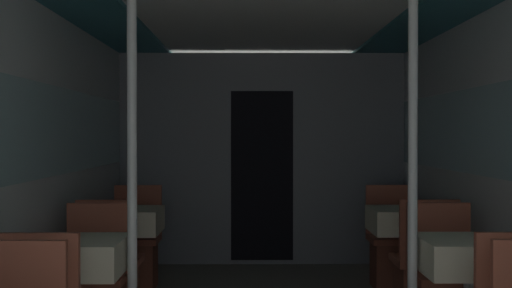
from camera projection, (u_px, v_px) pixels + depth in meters
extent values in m
cube|color=silver|center=(16.00, 177.00, 4.16)|extent=(0.05, 8.04, 2.18)
cube|color=#9EC6D1|center=(18.00, 130.00, 4.15)|extent=(0.03, 7.40, 0.62)
cube|color=slate|center=(262.00, 159.00, 7.37)|extent=(2.93, 0.08, 2.18)
cube|color=black|center=(262.00, 176.00, 7.32)|extent=(0.64, 0.01, 1.74)
cube|color=#B2B2B7|center=(72.00, 242.00, 4.00)|extent=(0.54, 0.54, 0.02)
cube|color=beige|center=(72.00, 256.00, 4.00)|extent=(0.58, 0.58, 0.19)
cube|color=#9E4C38|center=(34.00, 280.00, 3.28)|extent=(0.42, 0.04, 0.43)
cube|color=#9E4C38|center=(93.00, 278.00, 4.53)|extent=(0.42, 0.42, 0.05)
cube|color=#9E4C38|center=(99.00, 236.00, 4.71)|extent=(0.42, 0.04, 0.43)
cylinder|color=silver|center=(132.00, 179.00, 3.99)|extent=(0.06, 0.06, 2.18)
cylinder|color=#B7B7BC|center=(124.00, 256.00, 5.66)|extent=(0.09, 0.09, 0.71)
cube|color=#B2B2B7|center=(124.00, 210.00, 5.65)|extent=(0.54, 0.54, 0.02)
cube|color=beige|center=(124.00, 221.00, 5.65)|extent=(0.58, 0.58, 0.19)
cube|color=#9E4C38|center=(111.00, 261.00, 5.13)|extent=(0.42, 0.42, 0.05)
cube|color=#9E4C38|center=(106.00, 231.00, 4.94)|extent=(0.42, 0.04, 0.43)
cube|color=brown|center=(135.00, 265.00, 6.18)|extent=(0.36, 0.36, 0.40)
cube|color=#9E4C38|center=(135.00, 240.00, 6.18)|extent=(0.42, 0.42, 0.05)
cube|color=#9E4C38|center=(138.00, 209.00, 6.37)|extent=(0.42, 0.04, 0.43)
cube|color=#B2B2B7|center=(472.00, 241.00, 4.02)|extent=(0.54, 0.54, 0.02)
cube|color=beige|center=(472.00, 256.00, 4.02)|extent=(0.58, 0.58, 0.19)
cube|color=#9E4C38|center=(446.00, 277.00, 4.55)|extent=(0.42, 0.42, 0.05)
cube|color=#9E4C38|center=(438.00, 235.00, 4.73)|extent=(0.42, 0.04, 0.43)
cylinder|color=silver|center=(413.00, 179.00, 4.01)|extent=(0.06, 0.06, 2.18)
cylinder|color=#B7B7BC|center=(407.00, 256.00, 5.68)|extent=(0.09, 0.09, 0.71)
cube|color=#B2B2B7|center=(407.00, 210.00, 5.67)|extent=(0.54, 0.54, 0.02)
cube|color=beige|center=(407.00, 220.00, 5.67)|extent=(0.58, 0.58, 0.19)
cube|color=#9E4C38|center=(423.00, 261.00, 5.15)|extent=(0.42, 0.42, 0.05)
cube|color=#9E4C38|center=(430.00, 231.00, 4.96)|extent=(0.42, 0.04, 0.43)
cube|color=brown|center=(393.00, 265.00, 6.20)|extent=(0.36, 0.36, 0.40)
cube|color=#9E4C38|center=(394.00, 239.00, 6.20)|extent=(0.42, 0.42, 0.05)
cube|color=#9E4C38|center=(389.00, 209.00, 6.39)|extent=(0.42, 0.04, 0.43)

